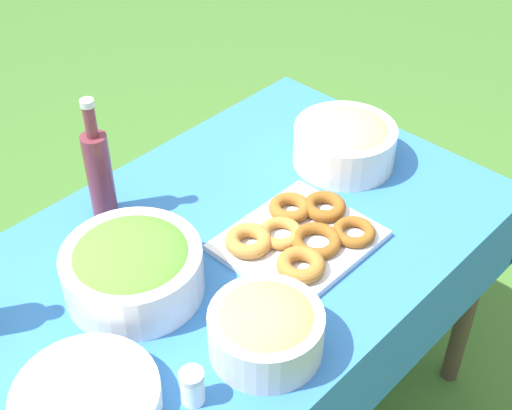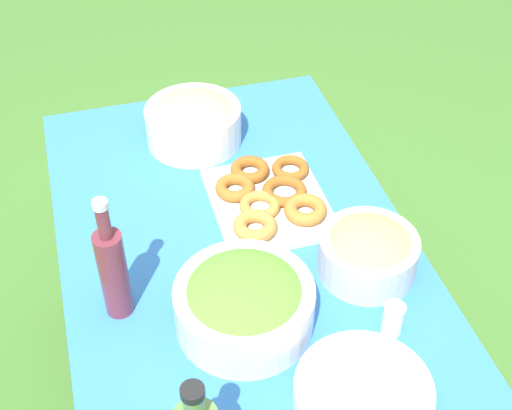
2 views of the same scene
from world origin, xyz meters
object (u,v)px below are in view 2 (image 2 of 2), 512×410
salad_bowl (244,303)px  donut_platter (269,198)px  fruit_bowl (368,251)px  plate_stack (363,394)px  wine_bottle (113,270)px  pasta_bowl (193,121)px

salad_bowl → donut_platter: bearing=155.5°
salad_bowl → fruit_bowl: size_ratio=1.31×
plate_stack → wine_bottle: bearing=-130.7°
wine_bottle → fruit_bowl: wine_bottle is taller
donut_platter → plate_stack: same height
plate_stack → wine_bottle: 0.54m
salad_bowl → plate_stack: salad_bowl is taller
pasta_bowl → fruit_bowl: size_ratio=1.18×
donut_platter → plate_stack: (0.57, 0.01, 0.00)m
donut_platter → wine_bottle: bearing=-60.0°
wine_bottle → fruit_bowl: 0.54m
wine_bottle → pasta_bowl: bearing=152.7°
donut_platter → fruit_bowl: 0.30m
donut_platter → wine_bottle: size_ratio=1.14×
donut_platter → plate_stack: 0.57m
plate_stack → fruit_bowl: bearing=156.4°
pasta_bowl → donut_platter: pasta_bowl is taller
pasta_bowl → fruit_bowl: 0.63m
salad_bowl → fruit_bowl: 0.30m
salad_bowl → pasta_bowl: (-0.64, 0.03, -0.00)m
salad_bowl → wine_bottle: (-0.11, -0.24, 0.05)m
wine_bottle → donut_platter: bearing=120.0°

